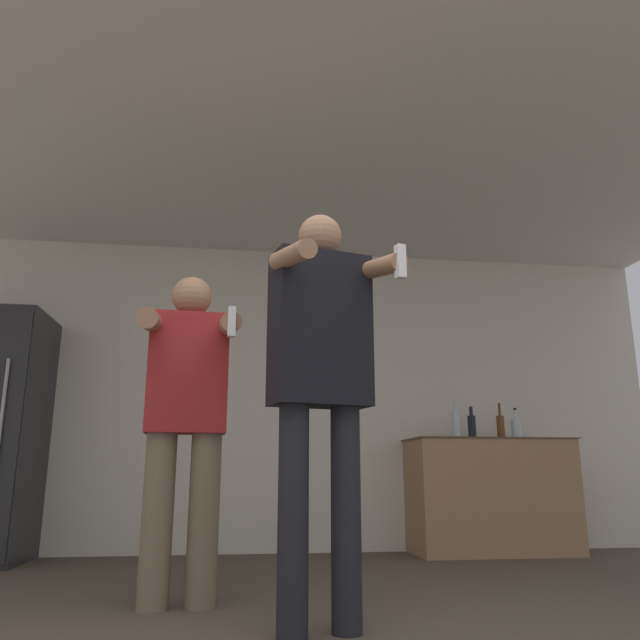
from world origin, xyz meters
name	(u,v)px	position (x,y,z in m)	size (l,w,h in m)	color
wall_back	(258,394)	(0.00, 3.35, 1.27)	(7.00, 0.06, 2.55)	beige
ceiling_slab	(274,158)	(0.00, 1.66, 2.57)	(7.00, 3.84, 0.05)	silver
counter	(491,495)	(1.88, 3.03, 0.45)	(1.31, 0.60, 0.90)	#997551
bottle_green_wine	(456,423)	(1.59, 2.96, 1.02)	(0.07, 0.07, 0.31)	silver
bottle_tall_gin	(516,428)	(2.10, 2.96, 0.98)	(0.08, 0.08, 0.25)	silver
bottle_short_whiskey	(472,425)	(1.72, 2.96, 1.00)	(0.07, 0.07, 0.26)	black
bottle_brown_liquor	(501,426)	(1.97, 2.96, 1.00)	(0.06, 0.06, 0.29)	#563314
person_woman_foreground	(321,370)	(0.16, 0.64, 1.04)	(0.56, 0.57, 1.75)	black
person_man_side	(186,413)	(-0.44, 1.24, 0.91)	(0.50, 0.55, 1.62)	#75664C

